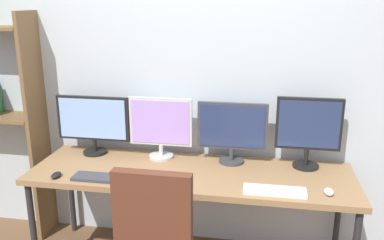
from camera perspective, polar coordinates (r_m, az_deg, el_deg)
The scene contains 10 objects.
wall_back at distance 3.06m, azimuth 1.21°, elevation 5.70°, with size 4.60×0.10×2.60m.
desk at distance 2.85m, azimuth -0.18°, elevation -8.03°, with size 2.20×0.68×0.74m.
monitor_far_left at distance 3.16m, azimuth -13.54°, elevation -0.23°, with size 0.56×0.18×0.44m.
monitor_center_left at distance 2.99m, azimuth -4.36°, elevation -0.78°, with size 0.46×0.18×0.45m.
monitor_center_right at distance 2.91m, azimuth 5.59°, elevation -1.36°, with size 0.49×0.18×0.44m.
monitor_far_right at distance 2.91m, azimuth 15.85°, elevation -1.19°, with size 0.44×0.18×0.50m.
keyboard_left at distance 2.77m, azimuth -12.61°, elevation -7.80°, with size 0.36×0.13×0.02m, color #38383D.
keyboard_right at distance 2.58m, azimuth 11.39°, elevation -9.61°, with size 0.38×0.13×0.02m, color silver.
mouse_left_side at distance 2.87m, azimuth -18.31°, elevation -7.26°, with size 0.06×0.10×0.03m, color black.
mouse_right_side at distance 2.64m, azimuth 18.45°, elevation -9.41°, with size 0.06×0.10×0.03m, color silver.
Camera 1 is at (0.46, -1.96, 1.87)m, focal length 38.46 mm.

